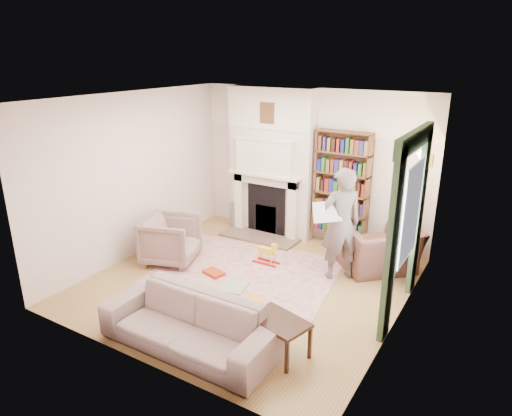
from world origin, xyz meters
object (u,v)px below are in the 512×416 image
Objects in this scene: man_reading at (341,224)px; paraffin_heater at (236,214)px; armchair_reading at (379,248)px; rocking_horse at (266,253)px; armchair_left at (171,240)px; coffee_table at (278,336)px; sofa at (189,324)px; bookcase at (342,184)px.

man_reading reaches higher than paraffin_heater.
rocking_horse is (-1.66, -0.78, -0.17)m from armchair_reading.
armchair_left is 2.84m from man_reading.
coffee_table is 1.27× the size of paraffin_heater.
sofa is 3.12× the size of coffee_table.
sofa is 2.83m from man_reading.
paraffin_heater is at bearing 115.59° from sofa.
armchair_left is at bearing -91.36° from paraffin_heater.
sofa is 1.22× the size of man_reading.
sofa is at bearing -153.43° from armchair_left.
armchair_reading reaches higher than sofa.
rocking_horse is at bearing -117.75° from bookcase.
paraffin_heater is (0.05, 1.91, -0.12)m from armchair_left.
bookcase is 1.34m from man_reading.
armchair_left reaches higher than paraffin_heater.
bookcase is at bearing -112.74° from man_reading.
man_reading is (-0.45, -0.60, 0.52)m from armchair_reading.
armchair_reading is 3.49m from sofa.
armchair_reading is at bearing 67.94° from sofa.
armchair_reading reaches higher than rocking_horse.
bookcase is at bearing -78.49° from armchair_reading.
armchair_reading is 2.55× the size of rocking_horse.
armchair_left is (-3.10, -1.51, 0.02)m from armchair_reading.
armchair_left is at bearing 136.05° from sofa.
bookcase is at bearing 84.29° from sofa.
armchair_reading is at bearing -33.90° from bookcase.
armchair_left is 3.04m from coffee_table.
armchair_reading is (0.92, -0.62, -0.80)m from bookcase.
bookcase reaches higher than rocking_horse.
bookcase is 0.85× the size of sofa.
man_reading is at bearing -90.40° from armchair_left.
bookcase is at bearing 115.38° from coffee_table.
man_reading is at bearing 108.52° from coffee_table.
armchair_left is at bearing -18.56° from armchair_reading.
man_reading reaches higher than rocking_horse.
armchair_left is 1.24× the size of coffee_table.
paraffin_heater reaches higher than rocking_horse.
armchair_left is 1.93× the size of rocking_horse.
man_reading reaches higher than armchair_reading.
rocking_horse is at bearing 138.98° from coffee_table.
armchair_reading is at bearing 25.23° from rocking_horse.
bookcase is 3.58m from coffee_table.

